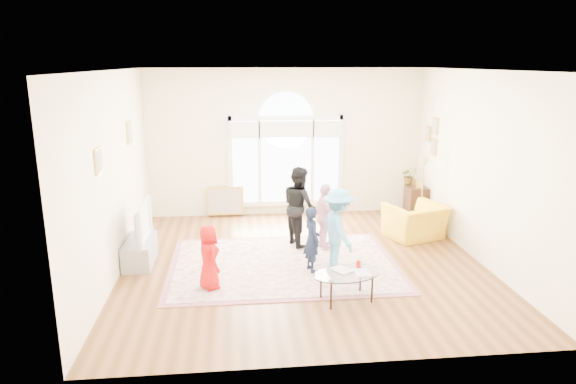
{
  "coord_description": "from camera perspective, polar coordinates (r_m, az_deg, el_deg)",
  "views": [
    {
      "loc": [
        -1.1,
        -8.06,
        3.33
      ],
      "look_at": [
        -0.23,
        0.3,
        1.18
      ],
      "focal_mm": 32.0,
      "sensor_mm": 36.0,
      "label": 1
    }
  ],
  "objects": [
    {
      "name": "potted_plant",
      "position": [
        11.63,
        13.31,
        1.8
      ],
      "size": [
        0.36,
        0.32,
        0.37
      ],
      "primitive_type": "imported",
      "rotation": [
        0.0,
        0.0,
        -0.09
      ],
      "color": "#33722D",
      "rests_on": "plant_pedestal"
    },
    {
      "name": "child_blue",
      "position": [
        8.35,
        5.59,
        -4.12
      ],
      "size": [
        0.68,
        0.96,
        1.36
      ],
      "primitive_type": "imported",
      "rotation": [
        0.0,
        0.0,
        1.78
      ],
      "color": "#59B0D9",
      "rests_on": "area_rug"
    },
    {
      "name": "plant_pedestal",
      "position": [
        11.75,
        13.16,
        -0.76
      ],
      "size": [
        0.2,
        0.2,
        0.7
      ],
      "primitive_type": "cylinder",
      "color": "white",
      "rests_on": "ground"
    },
    {
      "name": "child_black",
      "position": [
        9.43,
        1.27,
        -1.54
      ],
      "size": [
        0.75,
        0.85,
        1.47
      ],
      "primitive_type": "imported",
      "rotation": [
        0.0,
        0.0,
        1.89
      ],
      "color": "black",
      "rests_on": "area_rug"
    },
    {
      "name": "child_navy",
      "position": [
        8.28,
        2.67,
        -5.27
      ],
      "size": [
        0.35,
        0.44,
        1.07
      ],
      "primitive_type": "imported",
      "rotation": [
        0.0,
        0.0,
        1.82
      ],
      "color": "#131C31",
      "rests_on": "area_rug"
    },
    {
      "name": "rug_border",
      "position": [
        8.74,
        -0.49,
        -8.05
      ],
      "size": [
        3.8,
        2.8,
        0.01
      ],
      "primitive_type": "cube",
      "color": "#96565D",
      "rests_on": "ground"
    },
    {
      "name": "armchair",
      "position": [
        10.21,
        13.98,
        -3.19
      ],
      "size": [
        1.27,
        1.19,
        0.67
      ],
      "primitive_type": "imported",
      "rotation": [
        0.0,
        0.0,
        3.48
      ],
      "color": "yellow",
      "rests_on": "ground"
    },
    {
      "name": "leaning_picture",
      "position": [
        11.46,
        -6.94,
        -2.68
      ],
      "size": [
        0.8,
        0.14,
        0.62
      ],
      "primitive_type": "cube",
      "rotation": [
        -0.14,
        0.0,
        0.0
      ],
      "color": "tan",
      "rests_on": "ground"
    },
    {
      "name": "ground",
      "position": [
        8.79,
        1.73,
        -7.94
      ],
      "size": [
        6.0,
        6.0,
        0.0
      ],
      "primitive_type": "plane",
      "color": "#563314",
      "rests_on": "ground"
    },
    {
      "name": "child_pink",
      "position": [
        9.25,
        4.12,
        -2.76
      ],
      "size": [
        0.42,
        0.75,
        1.2
      ],
      "primitive_type": "imported",
      "rotation": [
        0.0,
        0.0,
        1.76
      ],
      "color": "#F1ADBC",
      "rests_on": "area_rug"
    },
    {
      "name": "child_red",
      "position": [
        7.76,
        -8.79,
        -7.15
      ],
      "size": [
        0.48,
        0.57,
        0.98
      ],
      "primitive_type": "imported",
      "rotation": [
        0.0,
        0.0,
        1.98
      ],
      "color": "red",
      "rests_on": "area_rug"
    },
    {
      "name": "coffee_table",
      "position": [
        7.41,
        6.54,
        -9.07
      ],
      "size": [
        1.11,
        0.84,
        0.54
      ],
      "rotation": [
        0.0,
        0.0,
        0.23
      ],
      "color": "silver",
      "rests_on": "ground"
    },
    {
      "name": "tv_console",
      "position": [
        9.08,
        -16.11,
        -6.37
      ],
      "size": [
        0.45,
        1.0,
        0.42
      ],
      "primitive_type": "cube",
      "color": "#919498",
      "rests_on": "ground"
    },
    {
      "name": "room_shell",
      "position": [
        11.09,
        -0.11,
        5.18
      ],
      "size": [
        6.0,
        6.0,
        6.0
      ],
      "color": "#FFF1CA",
      "rests_on": "ground"
    },
    {
      "name": "side_cabinet",
      "position": [
        11.51,
        14.0,
        -1.12
      ],
      "size": [
        0.4,
        0.5,
        0.7
      ],
      "primitive_type": "cube",
      "color": "black",
      "rests_on": "ground"
    },
    {
      "name": "area_rug",
      "position": [
        8.74,
        -0.49,
        -8.02
      ],
      "size": [
        3.6,
        2.6,
        0.02
      ],
      "primitive_type": "cube",
      "color": "beige",
      "rests_on": "ground"
    },
    {
      "name": "floor_lamp",
      "position": [
        10.53,
        14.83,
        2.62
      ],
      "size": [
        0.31,
        0.31,
        1.51
      ],
      "color": "black",
      "rests_on": "ground"
    },
    {
      "name": "television",
      "position": [
        8.91,
        -16.3,
        -3.2
      ],
      "size": [
        0.17,
        1.1,
        0.63
      ],
      "color": "black",
      "rests_on": "tv_console"
    }
  ]
}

